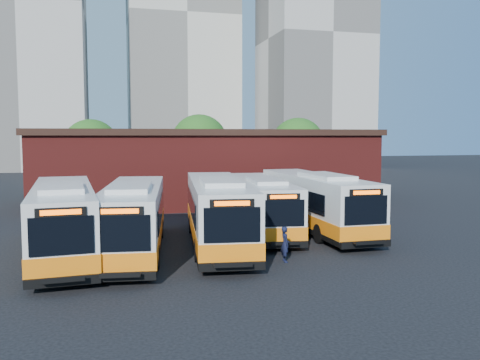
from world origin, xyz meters
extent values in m
plane|color=black|center=(0.00, 0.00, 0.00)|extent=(220.00, 220.00, 0.00)
cube|color=silver|center=(-10.31, 1.72, 1.90)|extent=(3.72, 12.99, 3.04)
cube|color=orange|center=(-10.31, 1.72, 1.01)|extent=(3.78, 13.05, 0.75)
cube|color=black|center=(-10.31, 1.72, 0.48)|extent=(3.77, 13.03, 0.27)
cube|color=black|center=(-9.80, -4.70, 2.19)|extent=(2.31, 0.25, 1.44)
cube|color=black|center=(-9.80, -4.71, 3.08)|extent=(1.81, 0.21, 0.34)
cube|color=#FF5905|center=(-9.80, -4.75, 3.08)|extent=(1.44, 0.13, 0.19)
cube|color=black|center=(-9.80, -4.76, 0.48)|extent=(2.73, 0.36, 0.34)
cube|color=black|center=(-9.78, -5.01, 0.59)|extent=(1.58, 0.53, 0.06)
cube|color=black|center=(-9.76, -5.20, 0.66)|extent=(1.55, 0.16, 0.19)
cube|color=black|center=(-11.73, 2.04, 2.19)|extent=(0.84, 9.97, 1.12)
cube|color=black|center=(-8.96, 2.26, 2.19)|extent=(0.84, 9.97, 1.12)
cube|color=silver|center=(-10.18, 0.12, 3.52)|extent=(2.20, 4.62, 0.23)
cylinder|color=black|center=(-11.25, -2.00, 0.53)|extent=(0.42, 1.09, 1.07)
cylinder|color=black|center=(-8.79, -1.80, 0.53)|extent=(0.42, 1.09, 1.07)
cylinder|color=black|center=(-11.81, 5.03, 0.53)|extent=(0.42, 1.09, 1.07)
cylinder|color=black|center=(-9.35, 5.22, 0.53)|extent=(0.42, 1.09, 1.07)
cube|color=silver|center=(-6.92, 1.72, 1.86)|extent=(4.16, 12.78, 2.98)
cube|color=orange|center=(-6.92, 1.72, 0.99)|extent=(4.22, 12.84, 0.73)
cube|color=black|center=(-6.92, 1.72, 0.47)|extent=(4.21, 12.83, 0.26)
cube|color=black|center=(-7.68, -4.54, 2.14)|extent=(2.26, 0.34, 1.41)
cube|color=black|center=(-7.68, -4.55, 3.01)|extent=(1.77, 0.28, 0.33)
cube|color=#FF5905|center=(-7.69, -4.59, 3.01)|extent=(1.40, 0.19, 0.19)
cube|color=black|center=(-7.69, -4.60, 0.47)|extent=(2.66, 0.47, 0.33)
cube|color=black|center=(-7.72, -4.84, 0.58)|extent=(1.55, 0.58, 0.06)
cube|color=black|center=(-7.74, -5.03, 0.65)|extent=(1.51, 0.22, 0.19)
cube|color=black|center=(-8.22, 2.30, 2.14)|extent=(1.24, 9.72, 1.10)
cube|color=black|center=(-5.52, 1.97, 2.14)|extent=(1.24, 9.72, 1.10)
cube|color=silver|center=(-7.11, 0.16, 3.45)|extent=(2.33, 4.58, 0.23)
cylinder|color=black|center=(-8.55, -1.66, 0.52)|extent=(0.46, 1.08, 1.05)
cylinder|color=black|center=(-6.15, -1.96, 0.52)|extent=(0.46, 1.08, 1.05)
cylinder|color=black|center=(-7.71, 5.19, 0.52)|extent=(0.46, 1.08, 1.05)
cylinder|color=black|center=(-5.32, 4.90, 0.52)|extent=(0.46, 1.08, 1.05)
cube|color=silver|center=(-2.45, 2.31, 1.92)|extent=(4.24, 13.22, 3.09)
cube|color=orange|center=(-2.45, 2.31, 1.03)|extent=(4.30, 13.28, 0.76)
cube|color=black|center=(-2.45, 2.31, 0.49)|extent=(4.29, 13.27, 0.27)
cube|color=black|center=(-3.20, -4.18, 2.22)|extent=(2.34, 0.33, 1.46)
cube|color=black|center=(-3.20, -4.19, 3.12)|extent=(1.84, 0.28, 0.35)
cube|color=#FF5905|center=(-3.21, -4.22, 3.12)|extent=(1.45, 0.19, 0.19)
cube|color=black|center=(-3.21, -4.24, 0.49)|extent=(2.76, 0.47, 0.35)
cube|color=black|center=(-3.24, -4.49, 0.60)|extent=(1.61, 0.59, 0.06)
cube|color=black|center=(-3.26, -4.68, 0.67)|extent=(1.56, 0.22, 0.19)
cube|color=black|center=(-3.80, 2.90, 2.22)|extent=(1.22, 10.07, 1.14)
cube|color=black|center=(-1.00, 2.58, 2.22)|extent=(1.22, 10.07, 1.14)
cube|color=silver|center=(-2.64, 0.70, 3.57)|extent=(2.39, 4.73, 0.24)
cylinder|color=black|center=(-4.12, -1.20, 0.54)|extent=(0.47, 1.12, 1.08)
cylinder|color=black|center=(-1.63, -1.49, 0.54)|extent=(0.47, 1.12, 1.08)
cylinder|color=black|center=(-3.29, 5.90, 0.54)|extent=(0.47, 1.12, 1.08)
cylinder|color=black|center=(-0.81, 5.61, 0.54)|extent=(0.47, 1.12, 1.08)
cube|color=silver|center=(0.91, 5.41, 1.76)|extent=(3.77, 12.13, 2.83)
cube|color=orange|center=(0.91, 5.41, 0.94)|extent=(3.83, 12.18, 0.70)
cube|color=black|center=(0.91, 5.41, 0.45)|extent=(3.82, 12.17, 0.25)
cube|color=black|center=(0.28, -0.56, 2.04)|extent=(2.15, 0.29, 1.34)
cube|color=black|center=(0.28, -0.57, 2.86)|extent=(1.69, 0.24, 0.32)
cube|color=#FF5905|center=(0.27, -0.60, 2.86)|extent=(1.34, 0.16, 0.18)
cube|color=black|center=(0.27, -0.61, 0.45)|extent=(2.54, 0.40, 0.32)
cube|color=black|center=(0.25, -0.84, 0.55)|extent=(1.47, 0.53, 0.06)
cube|color=black|center=(0.23, -1.02, 0.62)|extent=(1.44, 0.19, 0.18)
cube|color=black|center=(-0.34, 5.94, 2.04)|extent=(1.03, 9.26, 1.04)
cube|color=black|center=(2.23, 5.67, 2.04)|extent=(1.03, 9.26, 1.04)
cube|color=silver|center=(0.75, 3.92, 3.28)|extent=(2.15, 4.33, 0.22)
cylinder|color=black|center=(-0.59, 2.16, 0.50)|extent=(0.42, 1.02, 0.99)
cylinder|color=black|center=(1.69, 1.92, 0.50)|extent=(0.42, 1.02, 0.99)
cylinder|color=black|center=(0.10, 8.69, 0.50)|extent=(0.42, 1.02, 0.99)
cylinder|color=black|center=(2.38, 8.45, 0.50)|extent=(0.42, 1.02, 0.99)
cube|color=silver|center=(4.22, 4.85, 1.90)|extent=(2.78, 12.85, 3.05)
cube|color=orange|center=(4.22, 4.85, 1.02)|extent=(2.84, 12.90, 0.75)
cube|color=black|center=(4.22, 4.85, 0.48)|extent=(2.83, 12.89, 0.27)
cube|color=black|center=(4.25, -1.60, 2.19)|extent=(2.32, 0.07, 1.44)
cube|color=black|center=(4.25, -1.61, 3.08)|extent=(1.82, 0.07, 0.34)
cube|color=#FF5905|center=(4.25, -1.64, 3.08)|extent=(1.44, 0.03, 0.19)
cube|color=black|center=(4.25, -1.66, 0.48)|extent=(2.73, 0.16, 0.34)
cube|color=black|center=(4.25, -1.91, 0.59)|extent=(1.55, 0.41, 0.06)
cube|color=black|center=(4.25, -2.10, 0.66)|extent=(1.55, 0.05, 0.19)
cube|color=black|center=(2.83, 5.28, 2.19)|extent=(0.10, 10.01, 1.12)
cube|color=black|center=(5.61, 5.29, 2.19)|extent=(0.10, 10.01, 1.12)
cube|color=silver|center=(4.23, 3.25, 3.53)|extent=(1.87, 4.50, 0.24)
cylinder|color=black|center=(3.00, 1.21, 0.53)|extent=(0.35, 1.07, 1.07)
cylinder|color=black|center=(5.47, 1.22, 0.53)|extent=(0.35, 1.07, 1.07)
cylinder|color=black|center=(2.97, 8.27, 0.53)|extent=(0.35, 1.07, 1.07)
cylinder|color=black|center=(5.44, 8.28, 0.53)|extent=(0.35, 1.07, 1.07)
imported|color=black|center=(-0.19, -2.17, 0.84)|extent=(0.43, 0.63, 1.67)
cube|color=maroon|center=(0.00, 20.00, 3.00)|extent=(28.00, 12.00, 6.00)
cube|color=black|center=(0.00, 20.00, 6.15)|extent=(28.60, 12.60, 0.50)
cube|color=black|center=(3.00, 13.97, 1.20)|extent=(1.20, 0.08, 2.40)
cylinder|color=#382314|center=(-10.00, 32.00, 1.35)|extent=(0.36, 0.36, 2.70)
sphere|color=#225A19|center=(-10.00, 32.00, 4.65)|extent=(6.00, 6.00, 6.00)
cylinder|color=#382314|center=(2.00, 34.00, 1.48)|extent=(0.36, 0.36, 2.95)
sphere|color=#225A19|center=(2.00, 34.00, 5.08)|extent=(6.56, 6.56, 6.56)
cylinder|color=#382314|center=(13.00, 31.00, 1.40)|extent=(0.36, 0.36, 2.81)
sphere|color=#225A19|center=(13.00, 31.00, 4.84)|extent=(6.24, 6.24, 6.24)
cube|color=#B6B0A7|center=(-22.00, 72.00, 27.50)|extent=(20.00, 18.00, 55.00)
cube|color=beige|center=(7.00, 86.00, 30.00)|extent=(22.00, 20.00, 60.00)
cube|color=#B6B0A7|center=(30.00, 68.00, 24.00)|extent=(18.00, 18.00, 48.00)
camera|label=1|loc=(-7.97, -24.23, 5.87)|focal=38.00mm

